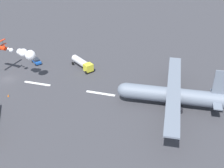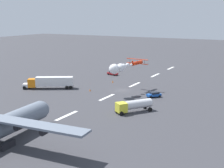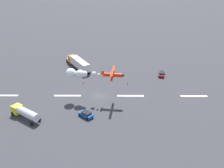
% 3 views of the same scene
% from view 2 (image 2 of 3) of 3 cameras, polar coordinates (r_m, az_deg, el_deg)
% --- Properties ---
extents(ground_plane, '(440.00, 440.00, 0.00)m').
position_cam_2_polar(ground_plane, '(96.76, 1.81, -1.17)').
color(ground_plane, '#38383D').
rests_on(ground_plane, ground).
extents(runway_stripe_0, '(8.00, 0.90, 0.01)m').
position_cam_2_polar(runway_stripe_0, '(139.52, 10.59, 2.85)').
color(runway_stripe_0, white).
rests_on(runway_stripe_0, ground).
extents(runway_stripe_1, '(8.00, 0.90, 0.01)m').
position_cam_2_polar(runway_stripe_1, '(122.04, 7.82, 1.58)').
color(runway_stripe_1, white).
rests_on(runway_stripe_1, ground).
extents(runway_stripe_2, '(8.00, 0.90, 0.01)m').
position_cam_2_polar(runway_stripe_2, '(105.02, 4.13, -0.10)').
color(runway_stripe_2, white).
rests_on(runway_stripe_2, ground).
extents(runway_stripe_3, '(8.00, 0.90, 0.01)m').
position_cam_2_polar(runway_stripe_3, '(88.73, -0.94, -2.42)').
color(runway_stripe_3, white).
rests_on(runway_stripe_3, ground).
extents(runway_stripe_4, '(8.00, 0.90, 0.01)m').
position_cam_2_polar(runway_stripe_4, '(73.64, -8.22, -5.69)').
color(runway_stripe_4, white).
rests_on(runway_stripe_4, ground).
extents(cargo_transport_plane, '(25.88, 35.77, 11.01)m').
position_cam_2_polar(cargo_transport_plane, '(60.59, -19.10, -7.00)').
color(cargo_transport_plane, slate).
rests_on(cargo_transport_plane, ground).
extents(stunt_biplane_red, '(16.59, 7.47, 2.94)m').
position_cam_2_polar(stunt_biplane_red, '(90.38, 1.69, 3.07)').
color(stunt_biplane_red, red).
extents(semi_truck_orange, '(10.37, 14.70, 3.70)m').
position_cam_2_polar(semi_truck_orange, '(100.69, -11.20, 0.38)').
color(semi_truck_orange, silver).
rests_on(semi_truck_orange, ground).
extents(fuel_tanker_truck, '(8.73, 7.35, 2.90)m').
position_cam_2_polar(fuel_tanker_truck, '(75.15, 3.94, -3.83)').
color(fuel_tanker_truck, yellow).
rests_on(fuel_tanker_truck, ground).
extents(followme_car_yellow, '(2.74, 4.58, 1.52)m').
position_cam_2_polar(followme_car_yellow, '(121.22, 0.14, 2.01)').
color(followme_car_yellow, '#B21E23').
rests_on(followme_car_yellow, ground).
extents(airport_staff_sedan, '(4.23, 3.94, 1.52)m').
position_cam_2_polar(airport_staff_sedan, '(89.51, 7.62, -1.87)').
color(airport_staff_sedan, '#194CA5').
rests_on(airport_staff_sedan, ground).
extents(traffic_cone_near, '(0.44, 0.44, 0.75)m').
position_cam_2_polar(traffic_cone_near, '(107.89, 0.14, 0.47)').
color(traffic_cone_near, orange).
rests_on(traffic_cone_near, ground).
extents(traffic_cone_far, '(0.44, 0.44, 0.75)m').
position_cam_2_polar(traffic_cone_far, '(96.03, -4.01, -1.07)').
color(traffic_cone_far, orange).
rests_on(traffic_cone_far, ground).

